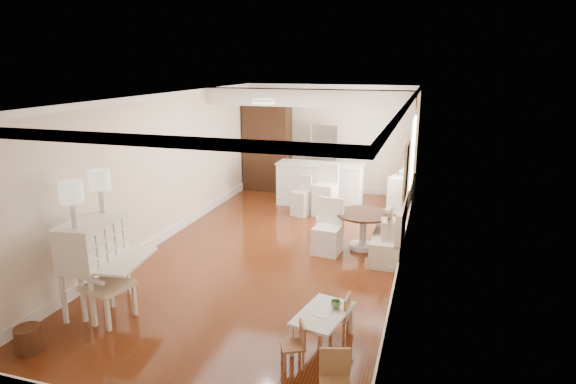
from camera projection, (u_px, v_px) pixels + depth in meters
The scene contains 20 objects.
room at pixel (282, 141), 8.59m from camera, with size 9.00×9.04×2.82m.
secretary_bureau at pixel (95, 264), 6.62m from camera, with size 1.03×1.05×1.32m, color white.
gustavian_armchair at pixel (108, 284), 6.38m from camera, with size 0.58×0.58×1.01m, color white.
wicker_basket at pixel (28, 339), 5.75m from camera, with size 0.31×0.31×0.31m, color #542F1A.
kids_table at pixel (323, 328), 5.86m from camera, with size 0.52×0.87×0.43m, color white.
kids_chair_a at pixel (293, 345), 5.42m from camera, with size 0.26×0.26×0.54m, color #9C6A47.
kids_chair_b at pixel (338, 315), 6.04m from camera, with size 0.28×0.28×0.58m, color tan.
kids_chair_c at pixel (335, 384), 4.69m from camera, with size 0.31×0.31×0.64m, color #A77A4B.
banquette at pixel (389, 228), 8.59m from camera, with size 0.52×1.60×0.98m, color silver.
dining_table at pixel (363, 231), 8.86m from camera, with size 1.01×1.01×0.69m, color #402314.
slip_chair_near at pixel (328, 227), 8.62m from camera, with size 0.47×0.49×0.99m, color white.
slip_chair_far at pixel (328, 219), 9.22m from camera, with size 0.42×0.44×0.89m, color white.
breakfast_counter at pixel (320, 185), 11.51m from camera, with size 2.05×0.65×1.03m, color white.
bar_stool_left at pixel (301, 196), 10.77m from camera, with size 0.36×0.36×0.90m, color silver.
bar_stool_right at pixel (325, 190), 10.73m from camera, with size 0.46×0.46×1.16m, color white.
pantry_cabinet at pixel (267, 147), 12.82m from camera, with size 1.20×0.60×2.30m, color #381E11.
fridge at pixel (337, 161), 12.33m from camera, with size 0.75×0.65×1.80m, color silver.
sideboard at pixel (401, 192), 11.24m from camera, with size 0.38×0.86×0.82m, color white.
pencil_cup at pixel (336, 304), 5.90m from camera, with size 0.12×0.12×0.10m, color #619858.
branch_vase at pixel (404, 171), 11.08m from camera, with size 0.21×0.21×0.22m, color white.
Camera 1 is at (2.64, -7.79, 3.36)m, focal length 30.00 mm.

